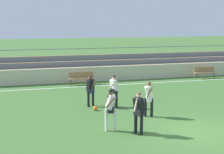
{
  "coord_description": "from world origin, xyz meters",
  "views": [
    {
      "loc": [
        -6.82,
        -11.54,
        4.34
      ],
      "look_at": [
        -1.43,
        6.66,
        1.26
      ],
      "focal_mm": 54.53,
      "sensor_mm": 36.0,
      "label": 1
    }
  ],
  "objects_px": {
    "player_dark_pressing_high": "(91,88)",
    "soccer_ball": "(95,108)",
    "bleacher_stand": "(101,65)",
    "bench_near_wall_gap": "(81,77)",
    "player_white_trailing_run": "(111,106)",
    "player_white_dropping_back": "(149,96)",
    "player_white_on_ball": "(114,88)",
    "player_dark_challenging": "(139,109)",
    "bench_centre_sideline": "(205,71)"
  },
  "relations": [
    {
      "from": "bench_centre_sideline",
      "to": "player_white_trailing_run",
      "type": "relative_size",
      "value": 1.06
    },
    {
      "from": "player_white_on_ball",
      "to": "player_dark_challenging",
      "type": "height_order",
      "value": "player_dark_challenging"
    },
    {
      "from": "player_white_trailing_run",
      "to": "soccer_ball",
      "type": "height_order",
      "value": "player_white_trailing_run"
    },
    {
      "from": "bench_near_wall_gap",
      "to": "player_white_trailing_run",
      "type": "bearing_deg",
      "value": -94.96
    },
    {
      "from": "bleacher_stand",
      "to": "bench_near_wall_gap",
      "type": "xyz_separation_m",
      "value": [
        -2.32,
        -3.36,
        -0.37
      ]
    },
    {
      "from": "player_dark_pressing_high",
      "to": "bleacher_stand",
      "type": "bearing_deg",
      "value": 72.14
    },
    {
      "from": "player_dark_challenging",
      "to": "soccer_ball",
      "type": "height_order",
      "value": "player_dark_challenging"
    },
    {
      "from": "bleacher_stand",
      "to": "player_dark_challenging",
      "type": "relative_size",
      "value": 15.34
    },
    {
      "from": "player_white_dropping_back",
      "to": "soccer_ball",
      "type": "relative_size",
      "value": 7.54
    },
    {
      "from": "bleacher_stand",
      "to": "bench_near_wall_gap",
      "type": "distance_m",
      "value": 4.09
    },
    {
      "from": "bench_near_wall_gap",
      "to": "player_white_on_ball",
      "type": "distance_m",
      "value": 6.65
    },
    {
      "from": "player_white_on_ball",
      "to": "soccer_ball",
      "type": "height_order",
      "value": "player_white_on_ball"
    },
    {
      "from": "player_dark_pressing_high",
      "to": "player_white_on_ball",
      "type": "xyz_separation_m",
      "value": [
        1.13,
        -0.43,
        0.01
      ]
    },
    {
      "from": "bleacher_stand",
      "to": "bench_near_wall_gap",
      "type": "relative_size",
      "value": 14.29
    },
    {
      "from": "bleacher_stand",
      "to": "bench_near_wall_gap",
      "type": "bearing_deg",
      "value": -124.63
    },
    {
      "from": "soccer_ball",
      "to": "player_white_dropping_back",
      "type": "bearing_deg",
      "value": -39.75
    },
    {
      "from": "bleacher_stand",
      "to": "bench_centre_sideline",
      "type": "xyz_separation_m",
      "value": [
        7.44,
        -3.36,
        -0.37
      ]
    },
    {
      "from": "soccer_ball",
      "to": "bleacher_stand",
      "type": "bearing_deg",
      "value": 73.71
    },
    {
      "from": "bench_near_wall_gap",
      "to": "bench_centre_sideline",
      "type": "height_order",
      "value": "same"
    },
    {
      "from": "bench_near_wall_gap",
      "to": "player_dark_challenging",
      "type": "height_order",
      "value": "player_dark_challenging"
    },
    {
      "from": "player_dark_pressing_high",
      "to": "soccer_ball",
      "type": "distance_m",
      "value": 1.24
    },
    {
      "from": "bench_centre_sideline",
      "to": "player_white_on_ball",
      "type": "distance_m",
      "value": 11.5
    },
    {
      "from": "bleacher_stand",
      "to": "player_dark_challenging",
      "type": "bearing_deg",
      "value": -98.99
    },
    {
      "from": "player_white_trailing_run",
      "to": "soccer_ball",
      "type": "distance_m",
      "value": 3.39
    },
    {
      "from": "bleacher_stand",
      "to": "player_dark_pressing_high",
      "type": "distance_m",
      "value": 10.04
    },
    {
      "from": "player_white_trailing_run",
      "to": "bleacher_stand",
      "type": "bearing_deg",
      "value": 76.81
    },
    {
      "from": "player_white_trailing_run",
      "to": "soccer_ball",
      "type": "xyz_separation_m",
      "value": [
        0.16,
        3.27,
        -0.9
      ]
    },
    {
      "from": "bleacher_stand",
      "to": "player_dark_challenging",
      "type": "distance_m",
      "value": 14.59
    },
    {
      "from": "soccer_ball",
      "to": "player_dark_challenging",
      "type": "bearing_deg",
      "value": -78.94
    },
    {
      "from": "player_dark_challenging",
      "to": "player_dark_pressing_high",
      "type": "bearing_deg",
      "value": 99.32
    },
    {
      "from": "bench_centre_sideline",
      "to": "player_white_dropping_back",
      "type": "relative_size",
      "value": 1.08
    },
    {
      "from": "player_dark_pressing_high",
      "to": "player_white_dropping_back",
      "type": "height_order",
      "value": "player_white_dropping_back"
    },
    {
      "from": "bleacher_stand",
      "to": "bench_centre_sideline",
      "type": "distance_m",
      "value": 8.17
    },
    {
      "from": "player_white_trailing_run",
      "to": "player_white_dropping_back",
      "type": "height_order",
      "value": "player_white_trailing_run"
    },
    {
      "from": "player_white_on_ball",
      "to": "soccer_ball",
      "type": "distance_m",
      "value": 1.49
    },
    {
      "from": "player_white_dropping_back",
      "to": "player_dark_challenging",
      "type": "height_order",
      "value": "player_dark_challenging"
    },
    {
      "from": "bench_centre_sideline",
      "to": "player_dark_challenging",
      "type": "xyz_separation_m",
      "value": [
        -9.72,
        -11.06,
        0.45
      ]
    },
    {
      "from": "player_dark_pressing_high",
      "to": "soccer_ball",
      "type": "xyz_separation_m",
      "value": [
        0.02,
        -0.9,
        -0.86
      ]
    },
    {
      "from": "bench_near_wall_gap",
      "to": "player_white_on_ball",
      "type": "bearing_deg",
      "value": -86.78
    },
    {
      "from": "player_white_trailing_run",
      "to": "soccer_ball",
      "type": "bearing_deg",
      "value": 87.18
    },
    {
      "from": "player_dark_pressing_high",
      "to": "player_white_dropping_back",
      "type": "relative_size",
      "value": 0.99
    },
    {
      "from": "bench_centre_sideline",
      "to": "player_dark_challenging",
      "type": "bearing_deg",
      "value": -131.32
    },
    {
      "from": "player_white_dropping_back",
      "to": "player_dark_challenging",
      "type": "xyz_separation_m",
      "value": [
        -1.34,
        -2.21,
        0.01
      ]
    },
    {
      "from": "player_dark_challenging",
      "to": "soccer_ball",
      "type": "relative_size",
      "value": 7.62
    },
    {
      "from": "bench_near_wall_gap",
      "to": "player_white_dropping_back",
      "type": "height_order",
      "value": "player_white_dropping_back"
    },
    {
      "from": "player_white_dropping_back",
      "to": "player_white_on_ball",
      "type": "bearing_deg",
      "value": 114.22
    },
    {
      "from": "bench_near_wall_gap",
      "to": "player_white_dropping_back",
      "type": "distance_m",
      "value": 8.97
    },
    {
      "from": "bench_centre_sideline",
      "to": "soccer_ball",
      "type": "xyz_separation_m",
      "value": [
        -10.5,
        -7.1,
        -0.44
      ]
    },
    {
      "from": "bench_near_wall_gap",
      "to": "soccer_ball",
      "type": "distance_m",
      "value": 7.15
    },
    {
      "from": "bench_centre_sideline",
      "to": "player_white_on_ball",
      "type": "height_order",
      "value": "player_white_on_ball"
    }
  ]
}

